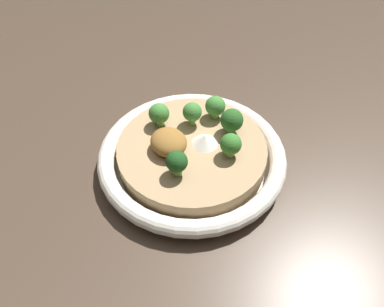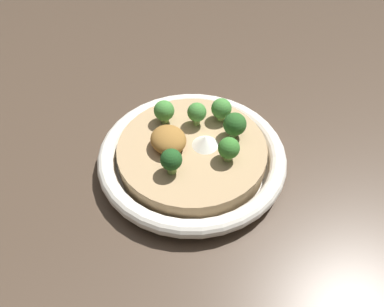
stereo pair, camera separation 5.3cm
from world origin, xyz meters
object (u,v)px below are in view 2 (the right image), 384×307
object	(u,v)px
broccoli_back_right	(164,111)
broccoli_right	(197,113)
risotto_bowl	(192,156)
broccoli_front_left	(235,125)
broccoli_left	(229,149)
broccoli_back	(171,160)
broccoli_front_right	(221,109)

from	to	relation	value
broccoli_back_right	broccoli_right	distance (m)	0.05
risotto_bowl	broccoli_front_left	world-z (taller)	broccoli_front_left
broccoli_left	broccoli_front_left	distance (m)	0.05
broccoli_back	broccoli_front_right	distance (m)	0.12
broccoli_front_left	broccoli_front_right	world-z (taller)	broccoli_front_left
broccoli_back_right	broccoli_left	bearing A→B (deg)	-158.13
broccoli_left	broccoli_front_left	size ratio (longest dim) A/B	0.91
risotto_bowl	broccoli_left	bearing A→B (deg)	-144.77
broccoli_back_right	broccoli_back	world-z (taller)	broccoli_back
broccoli_front_left	broccoli_right	size ratio (longest dim) A/B	1.07
risotto_bowl	broccoli_front_left	distance (m)	0.07
broccoli_back	broccoli_front_right	size ratio (longest dim) A/B	1.04
broccoli_right	broccoli_back	size ratio (longest dim) A/B	0.98
broccoli_front_left	broccoli_left	bearing A→B (deg)	138.27
risotto_bowl	broccoli_front_right	xyz separation A→B (m)	(0.03, -0.06, 0.04)
risotto_bowl	broccoli_back	world-z (taller)	broccoli_back
broccoli_back_right	broccoli_front_left	world-z (taller)	broccoli_front_left
broccoli_back	broccoli_back_right	bearing A→B (deg)	-19.48
risotto_bowl	broccoli_left	world-z (taller)	broccoli_left
broccoli_back_right	risotto_bowl	bearing A→B (deg)	-169.23
broccoli_front_left	broccoli_right	xyz separation A→B (m)	(0.05, 0.03, -0.00)
broccoli_back_right	broccoli_front_right	bearing A→B (deg)	-114.40
broccoli_front_left	broccoli_back	bearing A→B (deg)	100.14
broccoli_front_left	broccoli_front_right	xyz separation A→B (m)	(0.04, -0.00, -0.00)
broccoli_back	broccoli_left	bearing A→B (deg)	-101.06
broccoli_front_left	broccoli_back	distance (m)	0.11
broccoli_left	broccoli_right	distance (m)	0.08
broccoli_left	broccoli_front_left	xyz separation A→B (m)	(0.03, -0.03, 0.00)
broccoli_left	broccoli_front_right	world-z (taller)	same
risotto_bowl	broccoli_back_right	world-z (taller)	broccoli_back_right
risotto_bowl	broccoli_back	distance (m)	0.07
broccoli_right	broccoli_back_right	bearing A→B (deg)	55.55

